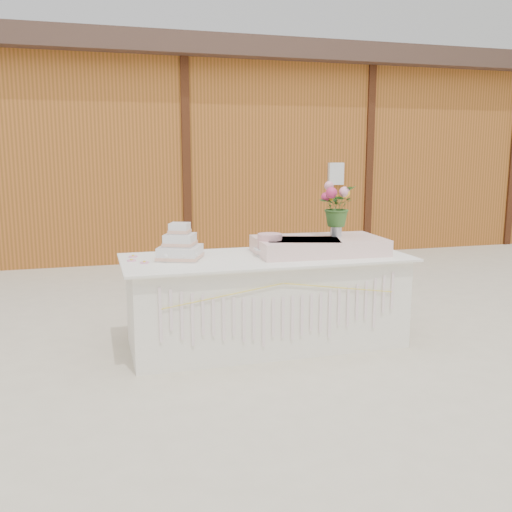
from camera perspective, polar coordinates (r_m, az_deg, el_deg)
The scene contains 9 objects.
ground at distance 5.00m, azimuth 0.97°, elevation -8.74°, with size 80.00×80.00×0.00m, color beige.
barn at distance 10.60m, azimuth -8.86°, elevation 10.41°, with size 12.60×4.60×3.30m.
cake_table at distance 4.88m, azimuth 1.01°, elevation -4.46°, with size 2.40×1.00×0.77m.
wedding_cake at distance 4.70m, azimuth -7.60°, elevation 0.90°, with size 0.44×0.44×0.30m.
pink_cake_stand at distance 4.80m, azimuth 1.39°, elevation 1.25°, with size 0.26×0.26×0.19m.
satin_runner at distance 4.96m, azimuth 6.29°, elevation 1.05°, with size 1.09×0.63×0.14m, color #FFD2CD.
flower_vase at distance 5.05m, azimuth 8.00°, elevation 2.75°, with size 0.10×0.10×0.14m, color silver.
bouquet at distance 5.03m, azimuth 8.07°, elevation 5.51°, with size 0.32×0.28×0.35m, color #366428.
loose_flowers at distance 4.71m, azimuth -11.75°, elevation -0.33°, with size 0.15×0.36×0.02m, color pink, non-canonical shape.
Camera 1 is at (-1.40, -4.51, 1.63)m, focal length 40.00 mm.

